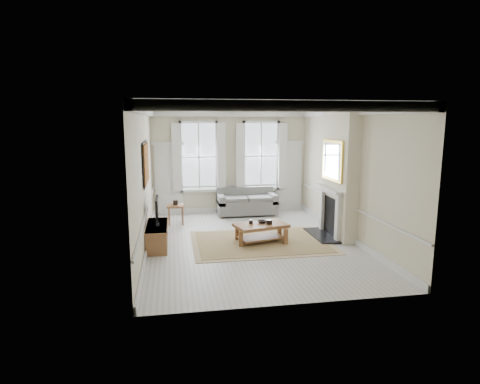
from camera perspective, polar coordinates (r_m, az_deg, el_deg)
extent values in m
plane|color=#B7B5AD|center=(10.37, 1.49, -7.15)|extent=(7.20, 7.20, 0.00)
plane|color=white|center=(9.91, 1.58, 11.98)|extent=(7.20, 7.20, 0.00)
plane|color=beige|center=(13.53, -1.42, 4.26)|extent=(5.20, 0.00, 5.20)
plane|color=beige|center=(9.84, -13.50, 1.79)|extent=(0.00, 7.20, 7.20)
plane|color=beige|center=(10.80, 15.20, 2.44)|extent=(0.00, 7.20, 7.20)
cube|color=silver|center=(13.42, -10.08, 1.69)|extent=(0.90, 0.08, 2.30)
cube|color=silver|center=(13.99, 6.96, 2.11)|extent=(0.90, 0.08, 2.30)
cube|color=#AB661D|center=(10.09, -13.25, 4.01)|extent=(0.05, 1.66, 1.06)
cube|color=beige|center=(10.91, 13.93, 2.57)|extent=(0.35, 1.70, 3.38)
cube|color=black|center=(11.09, 11.54, -6.07)|extent=(0.55, 1.50, 0.05)
cube|color=silver|center=(10.53, 13.74, -3.92)|extent=(0.10, 0.18, 1.15)
cube|color=silver|center=(11.52, 11.59, -2.64)|extent=(0.10, 0.18, 1.15)
cube|color=silver|center=(10.86, 12.51, 0.46)|extent=(0.20, 1.45, 0.06)
cube|color=black|center=(11.05, 12.82, -3.37)|extent=(0.02, 0.92, 1.00)
cube|color=gold|center=(10.79, 12.96, 4.39)|extent=(0.06, 1.26, 1.06)
cube|color=slate|center=(13.29, 0.98, -2.05)|extent=(1.93, 0.94, 0.44)
cube|color=slate|center=(13.57, 0.70, -0.17)|extent=(1.93, 0.20, 0.44)
cube|color=slate|center=(13.11, -2.73, -1.08)|extent=(0.20, 0.94, 0.30)
cube|color=slate|center=(13.42, 4.61, -0.84)|extent=(0.20, 0.94, 0.30)
cylinder|color=brown|center=(12.88, -2.44, -3.54)|extent=(0.06, 0.06, 0.08)
cylinder|color=brown|center=(13.85, 4.15, -2.59)|extent=(0.06, 0.06, 0.08)
cube|color=brown|center=(12.19, -9.16, -1.96)|extent=(0.51, 0.51, 0.06)
cube|color=brown|center=(12.07, -10.01, -3.53)|extent=(0.05, 0.05, 0.53)
cube|color=brown|center=(12.08, -8.21, -3.47)|extent=(0.05, 0.05, 0.53)
cube|color=brown|center=(12.44, -10.00, -3.12)|extent=(0.05, 0.05, 0.53)
cube|color=brown|center=(12.44, -8.26, -3.07)|extent=(0.05, 0.05, 0.53)
cube|color=#97814E|center=(10.37, 2.98, -7.09)|extent=(3.50, 2.60, 0.02)
cube|color=brown|center=(10.25, 3.01, -4.77)|extent=(1.45, 1.06, 0.08)
cube|color=brown|center=(9.95, 0.23, -6.67)|extent=(0.10, 0.10, 0.41)
cube|color=brown|center=(10.18, 6.38, -6.33)|extent=(0.10, 0.10, 0.41)
cube|color=brown|center=(10.48, -0.29, -5.81)|extent=(0.10, 0.10, 0.41)
cube|color=brown|center=(10.70, 5.56, -5.51)|extent=(0.10, 0.10, 0.41)
cylinder|color=black|center=(10.22, 1.58, -4.26)|extent=(0.11, 0.11, 0.11)
cylinder|color=black|center=(10.22, 4.17, -4.26)|extent=(0.16, 0.16, 0.11)
imported|color=black|center=(10.34, 3.16, -4.25)|extent=(0.30, 0.30, 0.06)
cube|color=brown|center=(10.17, -11.69, -6.10)|extent=(0.49, 1.54, 0.55)
cube|color=black|center=(10.09, -11.63, -4.52)|extent=(0.08, 0.30, 0.03)
cube|color=black|center=(10.00, -11.71, -2.35)|extent=(0.05, 0.90, 0.55)
cube|color=black|center=(10.00, -11.54, -2.35)|extent=(0.01, 0.83, 0.49)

